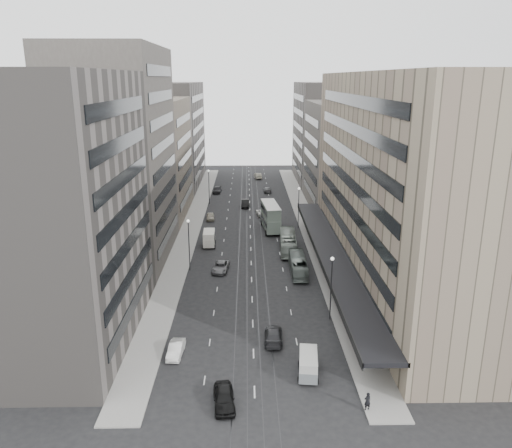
{
  "coord_description": "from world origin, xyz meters",
  "views": [
    {
      "loc": [
        -0.62,
        -61.67,
        29.19
      ],
      "look_at": [
        0.84,
        17.87,
        5.83
      ],
      "focal_mm": 35.0,
      "sensor_mm": 36.0,
      "label": 1
    }
  ],
  "objects": [
    {
      "name": "lamp_right_near",
      "position": [
        9.7,
        -5.0,
        5.2
      ],
      "size": [
        0.44,
        0.44,
        8.32
      ],
      "color": "#262628",
      "rests_on": "ground"
    },
    {
      "name": "department_store",
      "position": [
        21.45,
        8.0,
        14.95
      ],
      "size": [
        19.2,
        60.0,
        30.0
      ],
      "color": "gray",
      "rests_on": "ground"
    },
    {
      "name": "sedan_0",
      "position": [
        -2.85,
        -22.0,
        0.81
      ],
      "size": [
        2.4,
        4.94,
        1.62
      ],
      "primitive_type": "imported",
      "rotation": [
        0.0,
        0.0,
        0.1
      ],
      "color": "black",
      "rests_on": "ground"
    },
    {
      "name": "lamp_left_near",
      "position": [
        -9.7,
        12.0,
        5.2
      ],
      "size": [
        0.44,
        0.44,
        8.32
      ],
      "color": "#262628",
      "rests_on": "ground"
    },
    {
      "name": "bus_far",
      "position": [
        6.51,
        20.95,
        1.58
      ],
      "size": [
        3.17,
        11.42,
        3.15
      ],
      "primitive_type": "imported",
      "rotation": [
        0.0,
        0.0,
        3.09
      ],
      "color": "#96A297",
      "rests_on": "ground"
    },
    {
      "name": "sidewalk_left",
      "position": [
        -12.0,
        37.5,
        0.07
      ],
      "size": [
        4.0,
        125.0,
        0.15
      ],
      "primitive_type": "cube",
      "color": "gray",
      "rests_on": "ground"
    },
    {
      "name": "sedan_5",
      "position": [
        -1.07,
        52.12,
        0.85
      ],
      "size": [
        1.85,
        5.18,
        1.7
      ],
      "primitive_type": "imported",
      "rotation": [
        0.0,
        0.0,
        -0.01
      ],
      "color": "black",
      "rests_on": "ground"
    },
    {
      "name": "panel_van",
      "position": [
        -7.5,
        23.74,
        1.55
      ],
      "size": [
        2.32,
        4.52,
        2.8
      ],
      "rotation": [
        0.0,
        0.0,
        0.03
      ],
      "color": "beige",
      "rests_on": "ground"
    },
    {
      "name": "sedan_4",
      "position": [
        -8.5,
        41.12,
        0.73
      ],
      "size": [
        2.04,
        4.42,
        1.47
      ],
      "primitive_type": "imported",
      "rotation": [
        0.0,
        0.0,
        0.07
      ],
      "color": "#9E9683",
      "rests_on": "ground"
    },
    {
      "name": "lamp_left_far",
      "position": [
        -9.7,
        55.0,
        5.2
      ],
      "size": [
        0.44,
        0.44,
        8.32
      ],
      "color": "#262628",
      "rests_on": "ground"
    },
    {
      "name": "bus_near",
      "position": [
        7.23,
        10.55,
        1.38
      ],
      "size": [
        2.46,
        9.92,
        2.75
      ],
      "primitive_type": "imported",
      "rotation": [
        0.0,
        0.0,
        3.13
      ],
      "color": "slate",
      "rests_on": "ground"
    },
    {
      "name": "building_right_mid",
      "position": [
        21.5,
        52.0,
        12.0
      ],
      "size": [
        15.0,
        28.0,
        24.0
      ],
      "primitive_type": "cube",
      "color": "#47423E",
      "rests_on": "ground"
    },
    {
      "name": "double_decker",
      "position": [
        4.01,
        33.32,
        2.89
      ],
      "size": [
        3.83,
        10.03,
        5.36
      ],
      "rotation": [
        0.0,
        0.0,
        0.1
      ],
      "color": "slate",
      "rests_on": "ground"
    },
    {
      "name": "ground",
      "position": [
        0.0,
        0.0,
        0.0
      ],
      "size": [
        220.0,
        220.0,
        0.0
      ],
      "primitive_type": "plane",
      "color": "black",
      "rests_on": "ground"
    },
    {
      "name": "sedan_3",
      "position": [
        2.32,
        -10.29,
        0.74
      ],
      "size": [
        2.32,
        5.21,
        1.49
      ],
      "primitive_type": "imported",
      "rotation": [
        0.0,
        0.0,
        3.09
      ],
      "color": "#27272A",
      "rests_on": "ground"
    },
    {
      "name": "sedan_1",
      "position": [
        -8.5,
        -13.13,
        0.69
      ],
      "size": [
        1.7,
        4.27,
        1.38
      ],
      "primitive_type": "imported",
      "rotation": [
        0.0,
        0.0,
        -0.06
      ],
      "color": "silver",
      "rests_on": "ground"
    },
    {
      "name": "building_left_d",
      "position": [
        -21.5,
        79.0,
        14.0
      ],
      "size": [
        15.0,
        38.0,
        28.0
      ],
      "primitive_type": "cube",
      "color": "#645E5A",
      "rests_on": "ground"
    },
    {
      "name": "pedestrian",
      "position": [
        10.2,
        -23.04,
        1.04
      ],
      "size": [
        0.73,
        0.58,
        1.77
      ],
      "primitive_type": "imported",
      "rotation": [
        0.0,
        0.0,
        3.4
      ],
      "color": "black",
      "rests_on": "sidewalk_right"
    },
    {
      "name": "sedan_7",
      "position": [
        4.76,
        67.7,
        0.68
      ],
      "size": [
        2.01,
        4.76,
        1.37
      ],
      "primitive_type": "imported",
      "rotation": [
        0.0,
        0.0,
        3.16
      ],
      "color": "#58585B",
      "rests_on": "ground"
    },
    {
      "name": "building_left_b",
      "position": [
        -21.5,
        19.0,
        17.0
      ],
      "size": [
        15.0,
        26.0,
        34.0
      ],
      "primitive_type": "cube",
      "color": "#47423E",
      "rests_on": "ground"
    },
    {
      "name": "vw_microbus",
      "position": [
        5.5,
        -17.23,
        1.32
      ],
      "size": [
        2.4,
        4.56,
        2.37
      ],
      "rotation": [
        0.0,
        0.0,
        -0.11
      ],
      "color": "slate",
      "rests_on": "ground"
    },
    {
      "name": "sedan_9",
      "position": [
        2.68,
        86.48,
        0.85
      ],
      "size": [
        2.42,
        5.32,
        1.69
      ],
      "primitive_type": "imported",
      "rotation": [
        0.0,
        0.0,
        3.27
      ],
      "color": "#9E9883",
      "rests_on": "ground"
    },
    {
      "name": "sedan_8",
      "position": [
        -8.5,
        67.26,
        0.86
      ],
      "size": [
        2.3,
        5.16,
        1.72
      ],
      "primitive_type": "imported",
      "rotation": [
        0.0,
        0.0,
        -0.05
      ],
      "color": "#252427",
      "rests_on": "ground"
    },
    {
      "name": "building_left_a",
      "position": [
        -21.5,
        -8.0,
        15.0
      ],
      "size": [
        15.0,
        28.0,
        30.0
      ],
      "primitive_type": "cube",
      "color": "#645E5A",
      "rests_on": "ground"
    },
    {
      "name": "building_left_c",
      "position": [
        -21.5,
        46.0,
        12.5
      ],
      "size": [
        15.0,
        28.0,
        25.0
      ],
      "primitive_type": "cube",
      "color": "#6B6153",
      "rests_on": "ground"
    },
    {
      "name": "lamp_right_far",
      "position": [
        9.7,
        35.0,
        5.2
      ],
      "size": [
        0.44,
        0.44,
        8.32
      ],
      "color": "#262628",
      "rests_on": "ground"
    },
    {
      "name": "sedan_2",
      "position": [
        -4.82,
        11.52,
        0.7
      ],
      "size": [
        2.86,
        5.26,
        1.4
      ],
      "primitive_type": "imported",
      "rotation": [
        0.0,
        0.0,
        -0.11
      ],
      "color": "slate",
      "rests_on": "ground"
    },
    {
      "name": "building_right_far",
      "position": [
        21.5,
        82.0,
        14.0
      ],
      "size": [
        15.0,
        32.0,
        28.0
      ],
      "primitive_type": "cube",
      "color": "#645E5A",
      "rests_on": "ground"
    },
    {
      "name": "sidewalk_right",
      "position": [
        12.0,
        37.5,
        0.07
      ],
      "size": [
        4.0,
        125.0,
        0.15
      ],
      "primitive_type": "cube",
      "color": "gray",
      "rests_on": "ground"
    },
    {
      "name": "sedan_6",
      "position": [
        2.65,
        44.47,
        0.68
      ],
      "size": [
        2.92,
        5.18,
        1.37
      ],
      "primitive_type": "imported",
      "rotation": [
        0.0,
        0.0,
        3.28
      ],
      "color": "white",
      "rests_on": "ground"
    }
  ]
}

